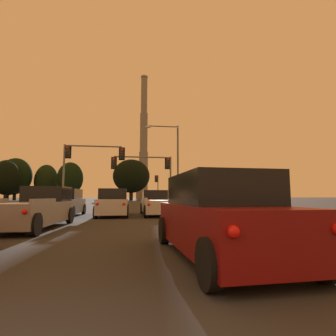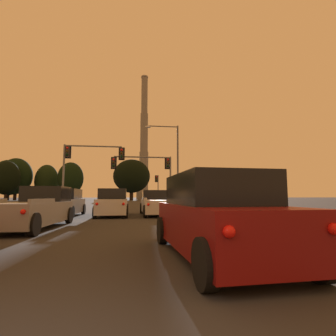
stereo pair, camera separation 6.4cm
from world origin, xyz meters
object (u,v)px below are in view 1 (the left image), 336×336
object	(u,v)px
traffic_light_far_right	(157,185)
street_lamp	(173,157)
pickup_truck_right_lane_front	(157,204)
smokestack	(144,150)
suv_right_lane_third	(219,216)
traffic_light_overhead_left	(85,160)
suv_left_lane_front	(65,203)
pickup_truck_left_lane_second	(35,209)
traffic_light_overhead_right	(150,168)
suv_center_lane_front	(113,203)

from	to	relation	value
traffic_light_far_right	street_lamp	xyz separation A→B (m)	(-0.00, -18.37, 2.42)
pickup_truck_right_lane_front	smokestack	bearing A→B (deg)	87.15
suv_right_lane_third	traffic_light_overhead_left	bearing A→B (deg)	105.45
suv_left_lane_front	street_lamp	distance (m)	14.92
pickup_truck_left_lane_second	street_lamp	world-z (taller)	street_lamp
traffic_light_overhead_right	street_lamp	bearing A→B (deg)	46.27
traffic_light_far_right	traffic_light_overhead_left	xyz separation A→B (m)	(-9.10, -22.82, 1.27)
traffic_light_overhead_right	traffic_light_overhead_left	bearing A→B (deg)	-166.44
pickup_truck_right_lane_front	traffic_light_overhead_right	world-z (taller)	traffic_light_overhead_right
pickup_truck_left_lane_second	smokestack	bearing A→B (deg)	86.99
pickup_truck_left_lane_second	suv_center_lane_front	xyz separation A→B (m)	(2.87, 6.43, 0.09)
suv_center_lane_front	traffic_light_overhead_left	size ratio (longest dim) A/B	0.80
pickup_truck_left_lane_second	traffic_light_overhead_right	size ratio (longest dim) A/B	0.89
pickup_truck_left_lane_second	traffic_light_overhead_left	distance (m)	13.66
pickup_truck_right_lane_front	suv_left_lane_front	size ratio (longest dim) A/B	1.12
smokestack	suv_right_lane_third	bearing A→B (deg)	-91.75
suv_left_lane_front	traffic_light_far_right	xyz separation A→B (m)	(9.25, 28.95, 2.57)
traffic_light_overhead_left	traffic_light_overhead_right	world-z (taller)	traffic_light_overhead_left
suv_left_lane_front	suv_right_lane_third	bearing A→B (deg)	-63.33
traffic_light_far_right	smokestack	distance (m)	77.69
suv_center_lane_front	street_lamp	distance (m)	13.54
suv_left_lane_front	smokestack	xyz separation A→B (m)	(10.09, 104.03, 22.51)
suv_right_lane_third	traffic_light_far_right	distance (m)	42.37
pickup_truck_left_lane_second	traffic_light_overhead_right	xyz separation A→B (m)	(6.00, 14.59, 3.40)
suv_center_lane_front	traffic_light_overhead_left	distance (m)	8.30
suv_right_lane_third	street_lamp	world-z (taller)	street_lamp
suv_center_lane_front	traffic_light_overhead_left	xyz separation A→B (m)	(-3.16, 6.65, 3.84)
traffic_light_overhead_right	traffic_light_far_right	bearing A→B (deg)	82.47
traffic_light_far_right	traffic_light_overhead_right	world-z (taller)	traffic_light_overhead_right
traffic_light_far_right	traffic_light_overhead_left	bearing A→B (deg)	-111.74
pickup_truck_left_lane_second	suv_center_lane_front	distance (m)	7.04
suv_center_lane_front	suv_left_lane_front	bearing A→B (deg)	170.74
pickup_truck_right_lane_front	street_lamp	size ratio (longest dim) A/B	0.58
traffic_light_far_right	suv_center_lane_front	bearing A→B (deg)	-101.39
suv_left_lane_front	traffic_light_overhead_right	bearing A→B (deg)	50.44
street_lamp	traffic_light_overhead_right	bearing A→B (deg)	-133.73
traffic_light_far_right	traffic_light_overhead_left	size ratio (longest dim) A/B	0.85
suv_left_lane_front	suv_right_lane_third	size ratio (longest dim) A/B	0.99
suv_right_lane_third	traffic_light_overhead_left	xyz separation A→B (m)	(-6.35, 19.38, 3.84)
traffic_light_far_right	smokestack	xyz separation A→B (m)	(0.84, 75.08, 19.94)
traffic_light_overhead_right	suv_center_lane_front	bearing A→B (deg)	-110.93
smokestack	suv_left_lane_front	bearing A→B (deg)	-95.54
traffic_light_overhead_right	street_lamp	world-z (taller)	street_lamp
traffic_light_far_right	traffic_light_overhead_right	bearing A→B (deg)	-97.53
pickup_truck_right_lane_front	suv_center_lane_front	world-z (taller)	suv_center_lane_front
traffic_light_overhead_left	traffic_light_overhead_right	size ratio (longest dim) A/B	0.98
pickup_truck_right_lane_front	traffic_light_far_right	world-z (taller)	traffic_light_far_right
traffic_light_overhead_left	street_lamp	bearing A→B (deg)	26.09
pickup_truck_left_lane_second	suv_left_lane_front	bearing A→B (deg)	95.58
pickup_truck_left_lane_second	street_lamp	distance (m)	20.27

